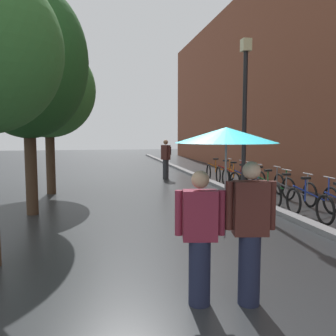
% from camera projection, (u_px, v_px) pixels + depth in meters
% --- Properties ---
extents(ground_plane, '(80.00, 80.00, 0.00)m').
position_uv_depth(ground_plane, '(214.00, 306.00, 4.21)').
color(ground_plane, '#26282B').
extents(kerb_strip, '(0.30, 36.00, 0.12)m').
position_uv_depth(kerb_strip, '(210.00, 181.00, 14.59)').
color(kerb_strip, slate).
rests_on(kerb_strip, ground).
extents(street_tree_1, '(2.92, 2.92, 5.67)m').
position_uv_depth(street_tree_1, '(27.00, 61.00, 8.60)').
color(street_tree_1, '#473323').
rests_on(street_tree_1, ground).
extents(street_tree_2, '(3.07, 3.07, 5.02)m').
position_uv_depth(street_tree_2, '(48.00, 90.00, 11.69)').
color(street_tree_2, '#473323').
rests_on(street_tree_2, ground).
extents(parked_bicycle_1, '(1.10, 0.74, 0.96)m').
position_uv_depth(parked_bicycle_1, '(312.00, 200.00, 8.90)').
color(parked_bicycle_1, black).
rests_on(parked_bicycle_1, ground).
extents(parked_bicycle_2, '(1.10, 0.72, 0.96)m').
position_uv_depth(parked_bicycle_2, '(293.00, 194.00, 9.70)').
color(parked_bicycle_2, black).
rests_on(parked_bicycle_2, ground).
extents(parked_bicycle_3, '(1.14, 0.79, 0.96)m').
position_uv_depth(parked_bicycle_3, '(274.00, 188.00, 10.71)').
color(parked_bicycle_3, black).
rests_on(parked_bicycle_3, ground).
extents(parked_bicycle_4, '(1.09, 0.72, 0.96)m').
position_uv_depth(parked_bicycle_4, '(265.00, 184.00, 11.73)').
color(parked_bicycle_4, black).
rests_on(parked_bicycle_4, ground).
extents(parked_bicycle_5, '(1.17, 0.85, 0.96)m').
position_uv_depth(parked_bicycle_5, '(247.00, 180.00, 12.60)').
color(parked_bicycle_5, black).
rests_on(parked_bicycle_5, ground).
extents(parked_bicycle_6, '(1.10, 0.73, 0.96)m').
position_uv_depth(parked_bicycle_6, '(238.00, 177.00, 13.55)').
color(parked_bicycle_6, black).
rests_on(parked_bicycle_6, ground).
extents(parked_bicycle_7, '(1.14, 0.80, 0.96)m').
position_uv_depth(parked_bicycle_7, '(231.00, 174.00, 14.41)').
color(parked_bicycle_7, black).
rests_on(parked_bicycle_7, ground).
extents(parked_bicycle_8, '(1.13, 0.78, 0.96)m').
position_uv_depth(parked_bicycle_8, '(220.00, 172.00, 15.36)').
color(parked_bicycle_8, black).
rests_on(parked_bicycle_8, ground).
extents(couple_under_umbrella, '(1.19, 1.19, 2.11)m').
position_uv_depth(couple_under_umbrella, '(226.00, 186.00, 4.14)').
color(couple_under_umbrella, '#1E233D').
rests_on(couple_under_umbrella, ground).
extents(street_lamp_post, '(0.24, 0.24, 4.51)m').
position_uv_depth(street_lamp_post, '(245.00, 111.00, 9.58)').
color(street_lamp_post, black).
rests_on(street_lamp_post, ground).
extents(pedestrian_walking_midground, '(0.44, 0.53, 1.74)m').
position_uv_depth(pedestrian_walking_midground, '(166.00, 158.00, 15.78)').
color(pedestrian_walking_midground, '#2D2D33').
rests_on(pedestrian_walking_midground, ground).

